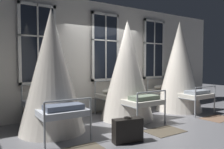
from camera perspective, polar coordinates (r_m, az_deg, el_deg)
ground at (r=6.07m, az=3.67°, el=-10.96°), size 20.66×20.66×0.00m
back_wall_with_windows at (r=6.82m, az=-2.13°, el=4.22°), size 9.68×0.10×3.22m
window_bank at (r=6.73m, az=-1.58°, el=0.15°), size 4.88×0.10×2.84m
cot_first at (r=4.94m, az=-14.85°, el=0.59°), size 1.39×1.90×2.61m
cot_second at (r=5.92m, az=3.82°, el=0.90°), size 1.39×1.88×2.57m
cot_third at (r=7.24m, az=16.46°, el=1.77°), size 1.39×1.88×2.72m
rug_second at (r=5.11m, az=13.10°, el=-13.67°), size 0.81×0.57×0.01m
rug_third at (r=6.65m, az=24.95°, el=-9.95°), size 0.82×0.58×0.01m
suitcase_dark at (r=4.31m, az=3.94°, el=-13.76°), size 0.59×0.30×0.47m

